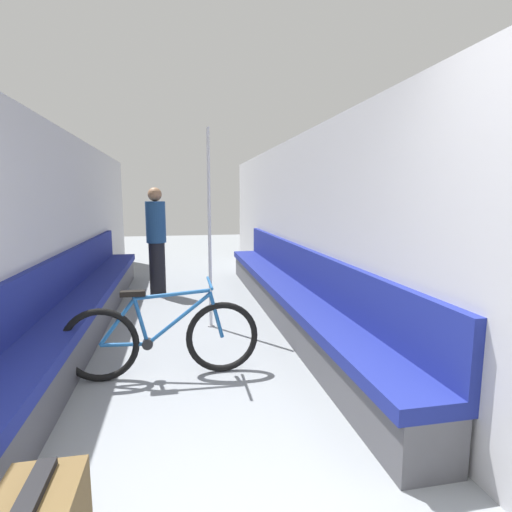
{
  "coord_description": "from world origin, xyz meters",
  "views": [
    {
      "loc": [
        -0.13,
        -1.01,
        1.52
      ],
      "look_at": [
        0.78,
        3.61,
        0.82
      ],
      "focal_mm": 28.0,
      "sensor_mm": 36.0,
      "label": 1
    }
  ],
  "objects_px": {
    "bicycle": "(163,339)",
    "grab_pole_near": "(210,233)",
    "bench_seat_row_left": "(84,305)",
    "passenger_standing": "(156,240)",
    "bench_seat_row_right": "(288,295)"
  },
  "relations": [
    {
      "from": "bicycle",
      "to": "grab_pole_near",
      "type": "distance_m",
      "value": 1.56
    },
    {
      "from": "bicycle",
      "to": "bench_seat_row_left",
      "type": "bearing_deg",
      "value": 130.56
    },
    {
      "from": "passenger_standing",
      "to": "grab_pole_near",
      "type": "bearing_deg",
      "value": 103.14
    },
    {
      "from": "bench_seat_row_right",
      "to": "bicycle",
      "type": "bearing_deg",
      "value": -137.03
    },
    {
      "from": "bench_seat_row_left",
      "to": "bench_seat_row_right",
      "type": "xyz_separation_m",
      "value": [
        2.4,
        0.0,
        0.0
      ]
    },
    {
      "from": "grab_pole_near",
      "to": "bench_seat_row_left",
      "type": "bearing_deg",
      "value": 174.79
    },
    {
      "from": "grab_pole_near",
      "to": "passenger_standing",
      "type": "distance_m",
      "value": 1.89
    },
    {
      "from": "bench_seat_row_right",
      "to": "grab_pole_near",
      "type": "xyz_separation_m",
      "value": [
        -0.98,
        -0.13,
        0.81
      ]
    },
    {
      "from": "bench_seat_row_left",
      "to": "grab_pole_near",
      "type": "xyz_separation_m",
      "value": [
        1.43,
        -0.13,
        0.81
      ]
    },
    {
      "from": "bench_seat_row_right",
      "to": "grab_pole_near",
      "type": "distance_m",
      "value": 1.28
    },
    {
      "from": "bench_seat_row_right",
      "to": "bicycle",
      "type": "distance_m",
      "value": 2.03
    },
    {
      "from": "bicycle",
      "to": "passenger_standing",
      "type": "bearing_deg",
      "value": 100.37
    },
    {
      "from": "bench_seat_row_right",
      "to": "bicycle",
      "type": "height_order",
      "value": "bench_seat_row_right"
    },
    {
      "from": "grab_pole_near",
      "to": "bicycle",
      "type": "bearing_deg",
      "value": -112.06
    },
    {
      "from": "passenger_standing",
      "to": "bench_seat_row_left",
      "type": "bearing_deg",
      "value": 57.0
    }
  ]
}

